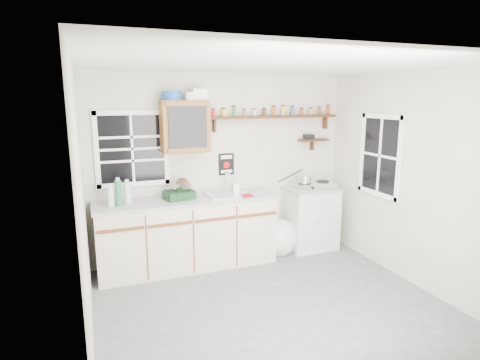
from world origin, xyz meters
name	(u,v)px	position (x,y,z in m)	size (l,w,h in m)	color
room	(273,192)	(0.00, 0.00, 1.25)	(3.64, 3.24, 2.54)	#4C4C4E
main_cabinet	(188,233)	(-0.58, 1.30, 0.46)	(2.31, 0.63, 0.92)	beige
right_cabinet	(310,218)	(1.25, 1.32, 0.46)	(0.73, 0.57, 0.91)	silver
sink	(226,194)	(-0.05, 1.30, 0.93)	(0.52, 0.44, 0.29)	silver
upper_cabinet	(185,126)	(-0.55, 1.44, 1.82)	(0.60, 0.32, 0.65)	brown
upper_cabinet_clutter	(183,95)	(-0.56, 1.44, 2.21)	(0.56, 0.24, 0.14)	#174497
spice_shelf	(274,116)	(0.73, 1.51, 1.93)	(1.91, 0.18, 0.35)	black
secondary_shelf	(312,140)	(1.36, 1.52, 1.58)	(0.45, 0.16, 0.24)	black
warning_sign	(226,164)	(0.05, 1.59, 1.28)	(0.22, 0.02, 0.30)	black
window_back	(132,149)	(-1.20, 1.59, 1.55)	(0.93, 0.03, 0.98)	black
window_right	(380,156)	(1.79, 0.55, 1.45)	(0.03, 0.78, 1.08)	black
water_bottles	(120,193)	(-1.40, 1.29, 1.06)	(0.28, 0.16, 0.34)	silver
dish_rack	(180,192)	(-0.67, 1.31, 1.01)	(0.40, 0.33, 0.27)	black
soap_bottle	(236,186)	(0.13, 1.42, 1.01)	(0.08, 0.08, 0.17)	silver
rag	(247,196)	(0.17, 1.12, 0.93)	(0.14, 0.12, 0.02)	maroon
hotplate	(314,185)	(1.28, 1.31, 0.95)	(0.64, 0.39, 0.09)	silver
saucepan	(304,179)	(1.12, 1.31, 1.04)	(0.45, 0.21, 0.19)	silver
trash_bag	(279,238)	(0.72, 1.28, 0.23)	(0.47, 0.43, 0.54)	silver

